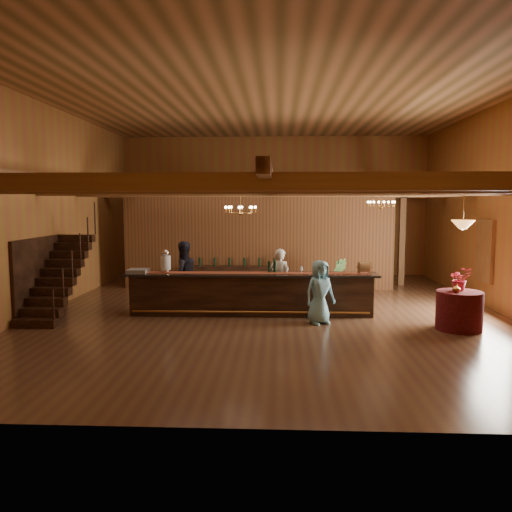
{
  "coord_description": "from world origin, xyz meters",
  "views": [
    {
      "loc": [
        0.2,
        -13.1,
        2.88
      ],
      "look_at": [
        -0.43,
        0.67,
        1.41
      ],
      "focal_mm": 35.0,
      "sensor_mm": 36.0,
      "label": 1
    }
  ],
  "objects_px": {
    "beverage_dispenser": "(166,262)",
    "staff_second": "(183,275)",
    "tasting_bar": "(251,294)",
    "round_table": "(459,311)",
    "guest": "(320,292)",
    "backbar_shelf": "(237,278)",
    "chandelier_right": "(381,204)",
    "pendant_lamp": "(463,224)",
    "bartender": "(280,279)",
    "chandelier_left": "(240,209)",
    "raffle_drum": "(364,267)",
    "floor_plant": "(336,277)"
  },
  "relations": [
    {
      "from": "tasting_bar",
      "to": "chandelier_left",
      "type": "relative_size",
      "value": 8.12
    },
    {
      "from": "backbar_shelf",
      "to": "chandelier_left",
      "type": "relative_size",
      "value": 3.59
    },
    {
      "from": "backbar_shelf",
      "to": "floor_plant",
      "type": "bearing_deg",
      "value": -15.91
    },
    {
      "from": "tasting_bar",
      "to": "round_table",
      "type": "height_order",
      "value": "tasting_bar"
    },
    {
      "from": "guest",
      "to": "floor_plant",
      "type": "distance_m",
      "value": 3.64
    },
    {
      "from": "backbar_shelf",
      "to": "bartender",
      "type": "xyz_separation_m",
      "value": [
        1.41,
        -2.93,
        0.43
      ]
    },
    {
      "from": "tasting_bar",
      "to": "staff_second",
      "type": "distance_m",
      "value": 2.08
    },
    {
      "from": "round_table",
      "to": "beverage_dispenser",
      "type": "bearing_deg",
      "value": 169.02
    },
    {
      "from": "raffle_drum",
      "to": "pendant_lamp",
      "type": "relative_size",
      "value": 0.38
    },
    {
      "from": "tasting_bar",
      "to": "guest",
      "type": "xyz_separation_m",
      "value": [
        1.69,
        -0.91,
        0.22
      ]
    },
    {
      "from": "tasting_bar",
      "to": "round_table",
      "type": "distance_m",
      "value": 5.01
    },
    {
      "from": "chandelier_left",
      "to": "floor_plant",
      "type": "bearing_deg",
      "value": 43.01
    },
    {
      "from": "guest",
      "to": "backbar_shelf",
      "type": "bearing_deg",
      "value": 92.02
    },
    {
      "from": "round_table",
      "to": "staff_second",
      "type": "bearing_deg",
      "value": 162.93
    },
    {
      "from": "tasting_bar",
      "to": "backbar_shelf",
      "type": "xyz_separation_m",
      "value": [
        -0.66,
        3.56,
        -0.15
      ]
    },
    {
      "from": "backbar_shelf",
      "to": "raffle_drum",
      "type": "bearing_deg",
      "value": -44.91
    },
    {
      "from": "chandelier_right",
      "to": "floor_plant",
      "type": "xyz_separation_m",
      "value": [
        -1.21,
        0.53,
        -2.25
      ]
    },
    {
      "from": "pendant_lamp",
      "to": "staff_second",
      "type": "height_order",
      "value": "pendant_lamp"
    },
    {
      "from": "bartender",
      "to": "raffle_drum",
      "type": "bearing_deg",
      "value": -173.05
    },
    {
      "from": "beverage_dispenser",
      "to": "chandelier_left",
      "type": "height_order",
      "value": "chandelier_left"
    },
    {
      "from": "staff_second",
      "to": "tasting_bar",
      "type": "bearing_deg",
      "value": 125.73
    },
    {
      "from": "beverage_dispenser",
      "to": "chandelier_left",
      "type": "xyz_separation_m",
      "value": [
        1.95,
        0.04,
        1.35
      ]
    },
    {
      "from": "chandelier_right",
      "to": "staff_second",
      "type": "relative_size",
      "value": 0.43
    },
    {
      "from": "beverage_dispenser",
      "to": "staff_second",
      "type": "distance_m",
      "value": 0.89
    },
    {
      "from": "guest",
      "to": "bartender",
      "type": "bearing_deg",
      "value": 95.82
    },
    {
      "from": "bartender",
      "to": "guest",
      "type": "height_order",
      "value": "bartender"
    },
    {
      "from": "tasting_bar",
      "to": "backbar_shelf",
      "type": "bearing_deg",
      "value": 99.94
    },
    {
      "from": "round_table",
      "to": "chandelier_left",
      "type": "xyz_separation_m",
      "value": [
        -5.1,
        1.4,
        2.27
      ]
    },
    {
      "from": "chandelier_left",
      "to": "guest",
      "type": "xyz_separation_m",
      "value": [
        1.96,
        -0.97,
        -1.95
      ]
    },
    {
      "from": "chandelier_right",
      "to": "round_table",
      "type": "bearing_deg",
      "value": -71.93
    },
    {
      "from": "raffle_drum",
      "to": "round_table",
      "type": "height_order",
      "value": "raffle_drum"
    },
    {
      "from": "round_table",
      "to": "chandelier_right",
      "type": "relative_size",
      "value": 1.28
    },
    {
      "from": "pendant_lamp",
      "to": "guest",
      "type": "xyz_separation_m",
      "value": [
        -3.13,
        0.43,
        -1.63
      ]
    },
    {
      "from": "beverage_dispenser",
      "to": "bartender",
      "type": "distance_m",
      "value": 3.08
    },
    {
      "from": "tasting_bar",
      "to": "floor_plant",
      "type": "xyz_separation_m",
      "value": [
        2.49,
        2.64,
        0.05
      ]
    },
    {
      "from": "guest",
      "to": "beverage_dispenser",
      "type": "bearing_deg",
      "value": 140.78
    },
    {
      "from": "backbar_shelf",
      "to": "guest",
      "type": "distance_m",
      "value": 5.07
    },
    {
      "from": "pendant_lamp",
      "to": "staff_second",
      "type": "bearing_deg",
      "value": 162.93
    },
    {
      "from": "backbar_shelf",
      "to": "tasting_bar",
      "type": "bearing_deg",
      "value": -79.1
    },
    {
      "from": "pendant_lamp",
      "to": "chandelier_right",
      "type": "bearing_deg",
      "value": 108.07
    },
    {
      "from": "chandelier_left",
      "to": "pendant_lamp",
      "type": "height_order",
      "value": "same"
    },
    {
      "from": "backbar_shelf",
      "to": "pendant_lamp",
      "type": "relative_size",
      "value": 3.19
    },
    {
      "from": "raffle_drum",
      "to": "round_table",
      "type": "xyz_separation_m",
      "value": [
        1.94,
        -1.31,
        -0.82
      ]
    },
    {
      "from": "pendant_lamp",
      "to": "bartender",
      "type": "relative_size",
      "value": 0.54
    },
    {
      "from": "tasting_bar",
      "to": "staff_second",
      "type": "bearing_deg",
      "value": 158.47
    },
    {
      "from": "staff_second",
      "to": "pendant_lamp",
      "type": "bearing_deg",
      "value": 129.63
    },
    {
      "from": "backbar_shelf",
      "to": "chandelier_right",
      "type": "relative_size",
      "value": 3.59
    },
    {
      "from": "tasting_bar",
      "to": "guest",
      "type": "height_order",
      "value": "guest"
    },
    {
      "from": "round_table",
      "to": "floor_plant",
      "type": "relative_size",
      "value": 0.85
    },
    {
      "from": "round_table",
      "to": "bartender",
      "type": "height_order",
      "value": "bartender"
    }
  ]
}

